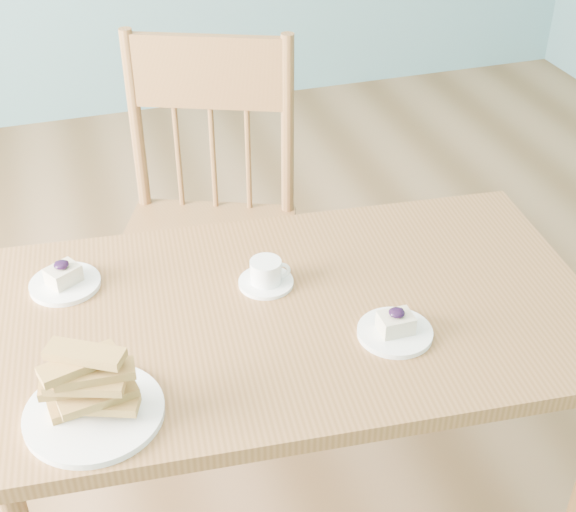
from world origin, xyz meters
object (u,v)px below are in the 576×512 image
at_px(dining_chair, 207,227).
at_px(cheesecake_plate_far, 64,280).
at_px(coffee_cup, 266,274).
at_px(cheesecake_plate_near, 395,328).
at_px(dining_table, 297,332).
at_px(biscotti_plate, 91,395).

distance_m(dining_chair, cheesecake_plate_far, 0.57).
xyz_separation_m(cheesecake_plate_far, coffee_cup, (0.42, -0.12, 0.01)).
relative_size(cheesecake_plate_near, coffee_cup, 1.26).
bearing_deg(dining_table, cheesecake_plate_near, -36.45).
xyz_separation_m(dining_chair, coffee_cup, (0.03, -0.50, 0.18)).
bearing_deg(coffee_cup, cheesecake_plate_far, 177.03).
height_order(cheesecake_plate_far, coffee_cup, cheesecake_plate_far).
relative_size(dining_table, coffee_cup, 11.00).
bearing_deg(coffee_cup, biscotti_plate, -131.22).
bearing_deg(biscotti_plate, cheesecake_plate_near, 4.17).
distance_m(coffee_cup, biscotti_plate, 0.50).
bearing_deg(coffee_cup, dining_chair, 106.93).
relative_size(dining_chair, coffee_cup, 8.53).
bearing_deg(dining_chair, coffee_cup, -63.95).
relative_size(dining_chair, biscotti_plate, 4.11).
bearing_deg(dining_chair, dining_table, -60.92).
xyz_separation_m(cheesecake_plate_near, biscotti_plate, (-0.60, -0.04, 0.04)).
xyz_separation_m(dining_table, biscotti_plate, (-0.44, -0.19, 0.12)).
height_order(dining_chair, coffee_cup, dining_chair).
xyz_separation_m(dining_table, cheesecake_plate_far, (-0.46, 0.22, 0.08)).
height_order(dining_table, dining_chair, dining_chair).
bearing_deg(biscotti_plate, dining_chair, 64.64).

